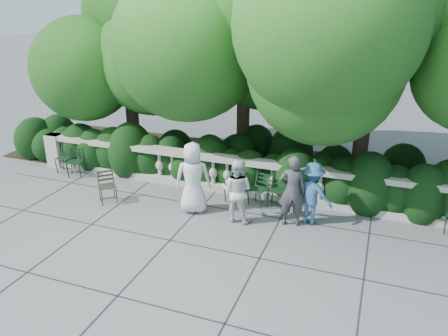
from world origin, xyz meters
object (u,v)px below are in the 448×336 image
(chair_a, at_px, (63,174))
(person_casual_man, at_px, (237,190))
(chair_e, at_px, (274,209))
(person_older_blue, at_px, (312,194))
(person_woman_grey, at_px, (292,191))
(chair_c, at_px, (232,203))
(chair_weathered, at_px, (110,204))
(chair_b, at_px, (75,178))
(chair_d, at_px, (255,207))
(person_businessman, at_px, (193,178))

(chair_a, bearing_deg, person_casual_man, -12.31)
(chair_e, distance_m, person_older_blue, 1.26)
(chair_a, relative_size, person_woman_grey, 0.50)
(person_casual_man, bearing_deg, chair_c, -61.34)
(chair_weathered, distance_m, person_older_blue, 5.00)
(chair_b, distance_m, person_casual_man, 5.30)
(person_casual_man, bearing_deg, chair_e, -127.04)
(chair_c, distance_m, chair_d, 0.61)
(person_casual_man, bearing_deg, chair_d, -103.12)
(person_woman_grey, xyz_separation_m, person_older_blue, (0.41, 0.23, -0.10))
(chair_d, bearing_deg, chair_weathered, -143.59)
(chair_b, xyz_separation_m, person_casual_man, (5.19, -0.77, 0.76))
(chair_b, bearing_deg, chair_e, -18.30)
(chair_b, distance_m, person_businessman, 4.21)
(person_casual_man, xyz_separation_m, person_older_blue, (1.63, 0.47, -0.02))
(person_businessman, bearing_deg, chair_a, -29.78)
(chair_e, distance_m, person_woman_grey, 1.17)
(person_older_blue, bearing_deg, chair_c, 3.07)
(chair_e, bearing_deg, chair_a, -172.96)
(person_woman_grey, distance_m, person_older_blue, 0.48)
(chair_b, xyz_separation_m, chair_d, (5.39, 0.01, 0.00))
(chair_e, height_order, person_woman_grey, person_woman_grey)
(chair_d, bearing_deg, person_casual_man, -86.44)
(person_businessman, xyz_separation_m, person_woman_grey, (2.35, 0.17, -0.03))
(chair_b, xyz_separation_m, chair_weathered, (1.94, -1.12, 0.00))
(chair_a, relative_size, chair_e, 1.00)
(chair_a, bearing_deg, person_older_blue, -6.69)
(chair_a, distance_m, person_woman_grey, 7.03)
(chair_a, height_order, chair_b, same)
(person_woman_grey, xyz_separation_m, person_casual_man, (-1.22, -0.24, -0.08))
(chair_e, bearing_deg, person_woman_grey, -41.04)
(chair_a, height_order, person_businessman, person_businessman)
(chair_weathered, xyz_separation_m, person_casual_man, (3.25, 0.35, 0.76))
(chair_b, xyz_separation_m, person_woman_grey, (6.41, -0.53, 0.84))
(chair_c, bearing_deg, person_older_blue, 0.66)
(chair_a, height_order, chair_d, same)
(chair_c, relative_size, person_casual_man, 0.55)
(chair_b, height_order, person_businessman, person_businessman)
(chair_a, height_order, person_older_blue, person_older_blue)
(chair_a, relative_size, person_older_blue, 0.57)
(chair_b, xyz_separation_m, chair_e, (5.87, 0.08, 0.00))
(chair_d, distance_m, person_woman_grey, 1.42)
(chair_c, distance_m, chair_weathered, 3.06)
(chair_weathered, bearing_deg, person_older_blue, -34.88)
(chair_weathered, bearing_deg, chair_b, 105.72)
(chair_d, relative_size, chair_e, 1.00)
(chair_weathered, xyz_separation_m, person_businessman, (2.12, 0.42, 0.87))
(person_woman_grey, height_order, person_older_blue, person_woman_grey)
(chair_d, relative_size, person_older_blue, 0.57)
(chair_c, xyz_separation_m, person_woman_grey, (1.62, -0.54, 0.84))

